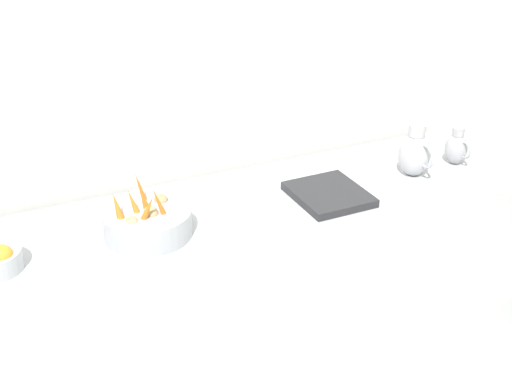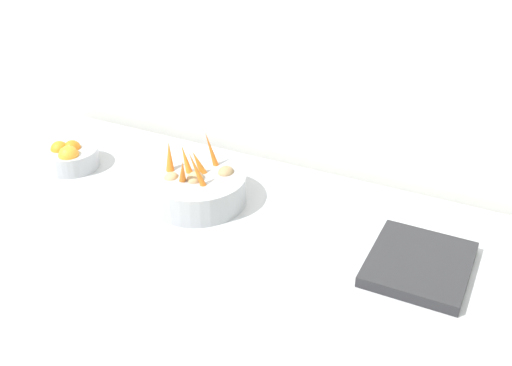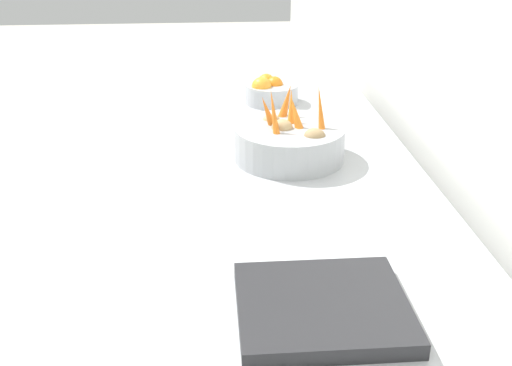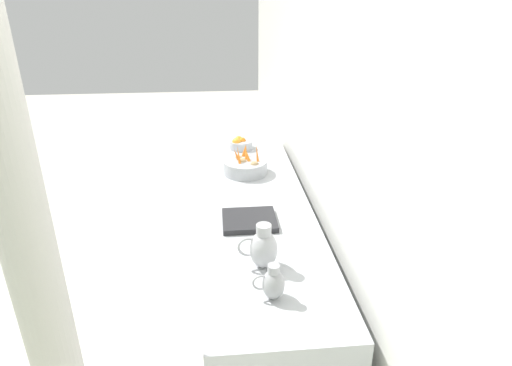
{
  "view_description": "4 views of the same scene",
  "coord_description": "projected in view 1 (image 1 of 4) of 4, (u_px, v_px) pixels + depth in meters",
  "views": [
    {
      "loc": [
        0.93,
        -1.4,
        2.31
      ],
      "look_at": [
        -1.34,
        -0.32,
        1.07
      ],
      "focal_mm": 49.22,
      "sensor_mm": 36.0,
      "label": 1
    },
    {
      "loc": [
        0.15,
        0.27,
        2.07
      ],
      "look_at": [
        -1.37,
        -0.48,
        1.07
      ],
      "focal_mm": 42.63,
      "sensor_mm": 36.0,
      "label": 2
    },
    {
      "loc": [
        -1.19,
        1.06,
        1.66
      ],
      "look_at": [
        -1.28,
        -0.15,
        1.09
      ],
      "focal_mm": 43.12,
      "sensor_mm": 36.0,
      "label": 3
    },
    {
      "loc": [
        -1.21,
        2.47,
        2.25
      ],
      "look_at": [
        -1.48,
        -0.32,
        0.99
      ],
      "focal_mm": 30.42,
      "sensor_mm": 36.0,
      "label": 4
    }
  ],
  "objects": [
    {
      "name": "tile_wall_left",
      "position": [
        302.0,
        29.0,
        3.31
      ],
      "size": [
        0.1,
        8.92,
        3.0
      ],
      "primitive_type": "cube",
      "color": "silver",
      "rests_on": "ground_plane"
    },
    {
      "name": "prep_counter",
      "position": [
        249.0,
        292.0,
        3.21
      ],
      "size": [
        0.72,
        2.87,
        0.89
      ],
      "primitive_type": "cube",
      "color": "#ADAFB5",
      "rests_on": "ground_plane"
    },
    {
      "name": "vegetable_colander",
      "position": [
        147.0,
        222.0,
        2.77
      ],
      "size": [
        0.35,
        0.35,
        0.24
      ],
      "color": "#9EA0A5",
      "rests_on": "prep_counter"
    },
    {
      "name": "metal_pitcher_tall",
      "position": [
        415.0,
        153.0,
        3.24
      ],
      "size": [
        0.21,
        0.15,
        0.25
      ],
      "color": "#A3A3A8",
      "rests_on": "prep_counter"
    },
    {
      "name": "metal_pitcher_short",
      "position": [
        457.0,
        148.0,
        3.37
      ],
      "size": [
        0.16,
        0.11,
        0.19
      ],
      "color": "#939399",
      "rests_on": "prep_counter"
    },
    {
      "name": "counter_sink_basin",
      "position": [
        329.0,
        194.0,
        3.07
      ],
      "size": [
        0.34,
        0.3,
        0.04
      ],
      "primitive_type": "cube",
      "color": "#232326",
      "rests_on": "prep_counter"
    }
  ]
}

